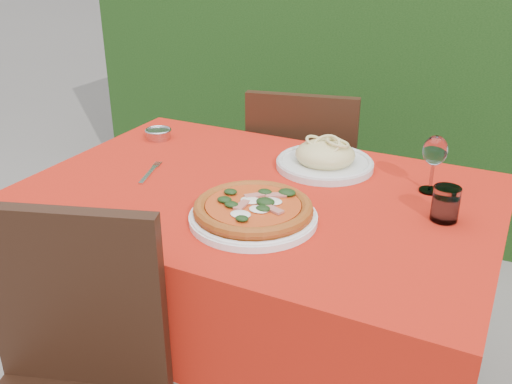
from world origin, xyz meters
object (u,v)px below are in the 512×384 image
at_px(water_glass, 445,206).
at_px(pizza_plate, 253,211).
at_px(chair_far, 303,184).
at_px(pasta_plate, 325,158).
at_px(steel_ramekin, 158,134).
at_px(wine_glass, 435,153).
at_px(fork, 148,175).

bearing_deg(water_glass, pizza_plate, -152.79).
relative_size(chair_far, pasta_plate, 3.05).
bearing_deg(pasta_plate, chair_far, 119.38).
bearing_deg(pizza_plate, water_glass, 27.21).
bearing_deg(steel_ramekin, chair_far, 45.29).
distance_m(chair_far, pizza_plate, 0.84).
height_order(pasta_plate, wine_glass, wine_glass).
distance_m(fork, steel_ramekin, 0.32).
distance_m(pasta_plate, steel_ramekin, 0.59).
bearing_deg(pizza_plate, wine_glass, 46.39).
height_order(chair_far, wine_glass, wine_glass).
xyz_separation_m(chair_far, steel_ramekin, (-0.38, -0.39, 0.26)).
height_order(chair_far, steel_ramekin, chair_far).
height_order(chair_far, pasta_plate, chair_far).
xyz_separation_m(pizza_plate, water_glass, (0.41, 0.21, 0.01)).
height_order(pizza_plate, fork, pizza_plate).
bearing_deg(pizza_plate, pasta_plate, 84.96).
xyz_separation_m(pasta_plate, steel_ramekin, (-0.59, -0.01, -0.01)).
distance_m(chair_far, pasta_plate, 0.51).
relative_size(wine_glass, fork, 0.89).
bearing_deg(pasta_plate, pizza_plate, -95.04).
relative_size(fork, steel_ramekin, 2.20).
xyz_separation_m(fork, steel_ramekin, (-0.16, 0.28, 0.01)).
bearing_deg(steel_ramekin, fork, -60.03).
relative_size(chair_far, fork, 4.90).
height_order(water_glass, steel_ramekin, water_glass).
xyz_separation_m(pizza_plate, steel_ramekin, (-0.56, 0.39, -0.01)).
xyz_separation_m(pizza_plate, pasta_plate, (0.04, 0.40, 0.00)).
bearing_deg(steel_ramekin, pasta_plate, 0.74).
height_order(chair_far, fork, chair_far).
bearing_deg(pizza_plate, chair_far, 102.80).
bearing_deg(fork, wine_glass, 1.05).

